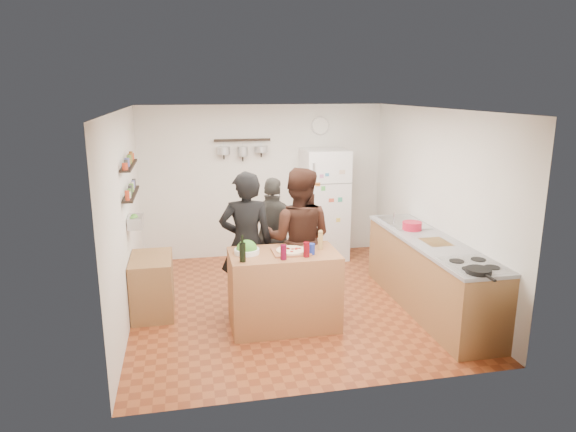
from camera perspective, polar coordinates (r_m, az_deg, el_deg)
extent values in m
plane|color=brown|center=(6.88, 0.17, -9.53)|extent=(4.20, 4.20, 0.00)
plane|color=white|center=(6.32, 0.19, 11.75)|extent=(4.20, 4.20, 0.00)
plane|color=silver|center=(8.51, -2.73, 3.84)|extent=(4.00, 0.00, 4.00)
plane|color=silver|center=(6.39, -17.65, -0.22)|extent=(0.00, 4.20, 4.20)
plane|color=silver|center=(7.16, 16.05, 1.37)|extent=(0.00, 4.20, 4.20)
cube|color=#985D37|center=(6.08, -0.47, -8.17)|extent=(1.25, 0.72, 0.91)
cube|color=#945536|center=(5.91, 0.32, -4.00)|extent=(0.42, 0.34, 0.02)
cylinder|color=beige|center=(5.91, 0.32, -3.83)|extent=(0.34, 0.34, 0.02)
cylinder|color=white|center=(5.89, -4.59, -3.91)|extent=(0.29, 0.29, 0.06)
cylinder|color=black|center=(5.61, -5.07, -4.05)|extent=(0.07, 0.07, 0.21)
cylinder|color=#53071E|center=(5.66, -0.50, -4.05)|extent=(0.07, 0.07, 0.17)
cylinder|color=#610810|center=(5.75, 2.06, -3.75)|extent=(0.07, 0.07, 0.17)
cylinder|color=#AC8748|center=(6.04, 3.63, -2.84)|extent=(0.06, 0.06, 0.18)
cylinder|color=navy|center=(5.85, 2.64, -3.68)|extent=(0.08, 0.08, 0.12)
imported|color=black|center=(6.31, -4.65, -3.08)|extent=(0.68, 0.46, 1.80)
imported|color=black|center=(6.44, 1.16, -2.61)|extent=(1.08, 0.97, 1.82)
imported|color=#2C2A27|center=(7.01, -1.58, -2.17)|extent=(1.01, 0.74, 1.60)
cube|color=#9E7042|center=(6.77, 15.47, -6.36)|extent=(0.63, 2.63, 0.90)
cube|color=white|center=(5.85, 19.96, -5.18)|extent=(0.60, 0.62, 0.02)
cylinder|color=black|center=(5.59, 20.42, -5.73)|extent=(0.26, 0.26, 0.05)
cube|color=silver|center=(7.37, 12.74, -0.76)|extent=(0.50, 0.80, 0.03)
cube|color=olive|center=(6.55, 16.11, -2.86)|extent=(0.30, 0.40, 0.02)
cylinder|color=#BA152F|center=(7.01, 13.62, -1.07)|extent=(0.26, 0.26, 0.11)
cube|color=white|center=(8.44, 4.06, 1.32)|extent=(0.70, 0.68, 1.80)
cylinder|color=silver|center=(8.58, 3.60, 9.97)|extent=(0.30, 0.03, 0.30)
cube|color=black|center=(6.53, -17.03, 2.36)|extent=(0.12, 1.00, 0.02)
cube|color=black|center=(6.47, -17.25, 5.40)|extent=(0.12, 1.00, 0.02)
cube|color=silver|center=(6.60, -16.56, -0.60)|extent=(0.18, 0.35, 0.14)
cube|color=olive|center=(6.66, -14.82, -7.45)|extent=(0.50, 0.80, 0.73)
cube|color=black|center=(8.27, -5.09, 8.40)|extent=(0.90, 0.04, 0.04)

